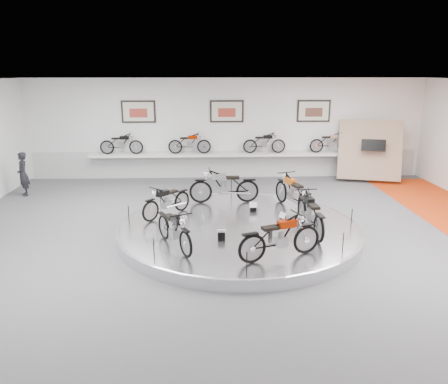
{
  "coord_description": "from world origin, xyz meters",
  "views": [
    {
      "loc": [
        -0.85,
        -10.63,
        4.26
      ],
      "look_at": [
        -0.38,
        0.6,
        1.13
      ],
      "focal_mm": 35.0,
      "sensor_mm": 36.0,
      "label": 1
    }
  ],
  "objects_px": {
    "shelf": "(227,155)",
    "bike_b": "(224,186)",
    "visitor": "(23,174)",
    "bike_a": "(293,192)",
    "display_platform": "(239,230)",
    "bike_e": "(280,237)",
    "bike_f": "(310,213)",
    "bike_c": "(167,201)",
    "bike_d": "(174,229)"
  },
  "relations": [
    {
      "from": "shelf",
      "to": "bike_f",
      "type": "height_order",
      "value": "bike_f"
    },
    {
      "from": "display_platform",
      "to": "bike_a",
      "type": "xyz_separation_m",
      "value": [
        1.69,
        1.35,
        0.67
      ]
    },
    {
      "from": "bike_d",
      "to": "bike_c",
      "type": "bearing_deg",
      "value": 161.63
    },
    {
      "from": "display_platform",
      "to": "bike_d",
      "type": "xyz_separation_m",
      "value": [
        -1.6,
        -1.47,
        0.61
      ]
    },
    {
      "from": "bike_d",
      "to": "bike_a",
      "type": "bearing_deg",
      "value": 103.12
    },
    {
      "from": "shelf",
      "to": "bike_e",
      "type": "xyz_separation_m",
      "value": [
        0.73,
        -8.56,
        -0.2
      ]
    },
    {
      "from": "bike_c",
      "to": "visitor",
      "type": "relative_size",
      "value": 0.99
    },
    {
      "from": "bike_d",
      "to": "bike_f",
      "type": "bearing_deg",
      "value": 77.23
    },
    {
      "from": "bike_d",
      "to": "visitor",
      "type": "distance_m",
      "value": 8.01
    },
    {
      "from": "bike_b",
      "to": "bike_c",
      "type": "xyz_separation_m",
      "value": [
        -1.67,
        -1.24,
        -0.09
      ]
    },
    {
      "from": "bike_c",
      "to": "bike_a",
      "type": "bearing_deg",
      "value": 139.43
    },
    {
      "from": "display_platform",
      "to": "visitor",
      "type": "relative_size",
      "value": 4.14
    },
    {
      "from": "bike_f",
      "to": "visitor",
      "type": "relative_size",
      "value": 1.13
    },
    {
      "from": "bike_a",
      "to": "bike_e",
      "type": "xyz_separation_m",
      "value": [
        -0.96,
        -3.51,
        -0.02
      ]
    },
    {
      "from": "shelf",
      "to": "bike_b",
      "type": "xyz_separation_m",
      "value": [
        -0.3,
        -4.33,
        -0.16
      ]
    },
    {
      "from": "display_platform",
      "to": "bike_f",
      "type": "height_order",
      "value": "bike_f"
    },
    {
      "from": "display_platform",
      "to": "bike_c",
      "type": "xyz_separation_m",
      "value": [
        -1.97,
        0.83,
        0.6
      ]
    },
    {
      "from": "bike_b",
      "to": "bike_d",
      "type": "distance_m",
      "value": 3.77
    },
    {
      "from": "bike_e",
      "to": "bike_f",
      "type": "relative_size",
      "value": 0.97
    },
    {
      "from": "bike_e",
      "to": "bike_b",
      "type": "bearing_deg",
      "value": 83.4
    },
    {
      "from": "bike_f",
      "to": "bike_b",
      "type": "bearing_deg",
      "value": 33.27
    },
    {
      "from": "shelf",
      "to": "display_platform",
      "type": "bearing_deg",
      "value": -90.0
    },
    {
      "from": "visitor",
      "to": "bike_f",
      "type": "bearing_deg",
      "value": 31.14
    },
    {
      "from": "visitor",
      "to": "bike_a",
      "type": "bearing_deg",
      "value": 41.41
    },
    {
      "from": "bike_f",
      "to": "bike_d",
      "type": "bearing_deg",
      "value": 100.14
    },
    {
      "from": "bike_d",
      "to": "visitor",
      "type": "relative_size",
      "value": 1.02
    },
    {
      "from": "visitor",
      "to": "display_platform",
      "type": "bearing_deg",
      "value": 29.05
    },
    {
      "from": "bike_e",
      "to": "bike_d",
      "type": "bearing_deg",
      "value": 143.06
    },
    {
      "from": "bike_d",
      "to": "bike_f",
      "type": "height_order",
      "value": "bike_f"
    },
    {
      "from": "shelf",
      "to": "bike_e",
      "type": "height_order",
      "value": "bike_e"
    },
    {
      "from": "shelf",
      "to": "bike_a",
      "type": "xyz_separation_m",
      "value": [
        1.69,
        -5.05,
        -0.18
      ]
    },
    {
      "from": "bike_d",
      "to": "visitor",
      "type": "bearing_deg",
      "value": -162.54
    },
    {
      "from": "shelf",
      "to": "bike_e",
      "type": "relative_size",
      "value": 6.5
    },
    {
      "from": "bike_a",
      "to": "bike_c",
      "type": "height_order",
      "value": "bike_a"
    },
    {
      "from": "bike_e",
      "to": "bike_f",
      "type": "xyz_separation_m",
      "value": [
        1.03,
        1.58,
        0.01
      ]
    },
    {
      "from": "bike_a",
      "to": "bike_e",
      "type": "distance_m",
      "value": 3.64
    },
    {
      "from": "bike_b",
      "to": "visitor",
      "type": "relative_size",
      "value": 1.18
    },
    {
      "from": "shelf",
      "to": "bike_c",
      "type": "distance_m",
      "value": 5.91
    },
    {
      "from": "bike_f",
      "to": "display_platform",
      "type": "bearing_deg",
      "value": 66.98
    },
    {
      "from": "bike_b",
      "to": "bike_e",
      "type": "relative_size",
      "value": 1.08
    },
    {
      "from": "shelf",
      "to": "bike_b",
      "type": "bearing_deg",
      "value": -93.98
    },
    {
      "from": "display_platform",
      "to": "bike_a",
      "type": "height_order",
      "value": "bike_a"
    },
    {
      "from": "bike_a",
      "to": "bike_e",
      "type": "bearing_deg",
      "value": 146.81
    },
    {
      "from": "display_platform",
      "to": "shelf",
      "type": "distance_m",
      "value": 6.46
    },
    {
      "from": "display_platform",
      "to": "bike_e",
      "type": "bearing_deg",
      "value": -71.32
    },
    {
      "from": "bike_c",
      "to": "bike_f",
      "type": "relative_size",
      "value": 0.88
    },
    {
      "from": "shelf",
      "to": "bike_a",
      "type": "relative_size",
      "value": 6.24
    },
    {
      "from": "shelf",
      "to": "bike_b",
      "type": "height_order",
      "value": "bike_b"
    },
    {
      "from": "shelf",
      "to": "bike_d",
      "type": "bearing_deg",
      "value": -101.51
    },
    {
      "from": "bike_a",
      "to": "visitor",
      "type": "bearing_deg",
      "value": 54.28
    }
  ]
}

